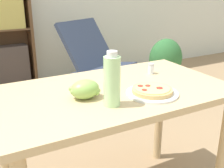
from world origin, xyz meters
name	(u,v)px	position (x,y,z in m)	size (l,w,h in m)	color
dining_table	(114,110)	(0.10, 0.09, 0.66)	(1.22, 0.71, 0.77)	#D1B27F
pizza_on_plate	(152,91)	(0.24, -0.07, 0.79)	(0.26, 0.26, 0.04)	white
grape_bunch	(85,89)	(-0.08, 0.05, 0.82)	(0.15, 0.11, 0.09)	#93BC5B
drink_bottle	(112,81)	(0.00, -0.09, 0.89)	(0.08, 0.08, 0.25)	#B7EAA3
salt_shaker	(151,69)	(0.43, 0.21, 0.80)	(0.04, 0.04, 0.06)	white
lounge_chair_far	(98,73)	(0.79, 1.74, 0.29)	(0.83, 0.94, 0.88)	black
potted_plant_floor	(166,60)	(1.78, 1.72, 0.32)	(0.46, 0.39, 0.61)	#BCB2A3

